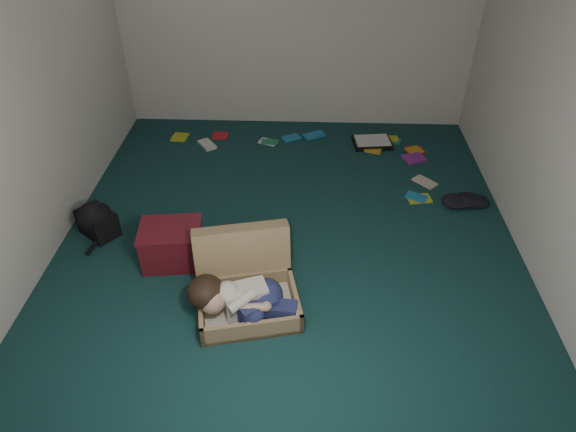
{
  "coord_description": "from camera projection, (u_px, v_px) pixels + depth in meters",
  "views": [
    {
      "loc": [
        0.14,
        -3.53,
        2.93
      ],
      "look_at": [
        0.0,
        -0.15,
        0.35
      ],
      "focal_mm": 32.0,
      "sensor_mm": 36.0,
      "label": 1
    }
  ],
  "objects": [
    {
      "name": "wall_back",
      "position": [
        297.0,
        14.0,
        5.59
      ],
      "size": [
        4.5,
        0.0,
        4.5
      ],
      "primitive_type": "plane",
      "rotation": [
        1.57,
        0.0,
        0.0
      ],
      "color": "silver",
      "rests_on": "ground"
    },
    {
      "name": "clothing_pile",
      "position": [
        468.0,
        200.0,
        4.92
      ],
      "size": [
        0.47,
        0.4,
        0.14
      ],
      "primitive_type": null,
      "rotation": [
        0.0,
        0.0,
        0.1
      ],
      "color": "black",
      "rests_on": "floor"
    },
    {
      "name": "suitcase",
      "position": [
        246.0,
        284.0,
        3.89
      ],
      "size": [
        0.87,
        0.86,
        0.54
      ],
      "rotation": [
        0.0,
        0.0,
        0.22
      ],
      "color": "#A38559",
      "rests_on": "floor"
    },
    {
      "name": "maroon_bin",
      "position": [
        172.0,
        245.0,
        4.24
      ],
      "size": [
        0.54,
        0.45,
        0.34
      ],
      "rotation": [
        0.0,
        0.0,
        0.12
      ],
      "color": "maroon",
      "rests_on": "floor"
    },
    {
      "name": "floor",
      "position": [
        289.0,
        237.0,
        4.59
      ],
      "size": [
        4.5,
        4.5,
        0.0
      ],
      "primitive_type": "plane",
      "color": "#133737",
      "rests_on": "ground"
    },
    {
      "name": "person",
      "position": [
        241.0,
        298.0,
        3.71
      ],
      "size": [
        0.82,
        0.4,
        0.34
      ],
      "rotation": [
        0.0,
        0.0,
        0.22
      ],
      "color": "silver",
      "rests_on": "suitcase"
    },
    {
      "name": "book_scatter",
      "position": [
        323.0,
        150.0,
        5.8
      ],
      "size": [
        2.95,
        1.5,
        0.02
      ],
      "color": "gold",
      "rests_on": "floor"
    },
    {
      "name": "backpack",
      "position": [
        98.0,
        222.0,
        4.55
      ],
      "size": [
        0.54,
        0.53,
        0.25
      ],
      "primitive_type": null,
      "rotation": [
        0.0,
        0.0,
        -0.67
      ],
      "color": "black",
      "rests_on": "floor"
    },
    {
      "name": "wall_right",
      "position": [
        563.0,
        107.0,
        3.73
      ],
      "size": [
        0.0,
        4.5,
        4.5
      ],
      "primitive_type": "plane",
      "rotation": [
        1.57,
        0.0,
        -1.57
      ],
      "color": "silver",
      "rests_on": "ground"
    },
    {
      "name": "paper_tray",
      "position": [
        372.0,
        142.0,
        5.9
      ],
      "size": [
        0.46,
        0.37,
        0.06
      ],
      "rotation": [
        0.0,
        0.0,
        0.11
      ],
      "color": "black",
      "rests_on": "floor"
    },
    {
      "name": "wall_front",
      "position": [
        266.0,
        347.0,
        2.01
      ],
      "size": [
        4.5,
        0.0,
        4.5
      ],
      "primitive_type": "plane",
      "rotation": [
        -1.57,
        0.0,
        0.0
      ],
      "color": "silver",
      "rests_on": "ground"
    },
    {
      "name": "wall_left",
      "position": [
        24.0,
        97.0,
        3.86
      ],
      "size": [
        0.0,
        4.5,
        4.5
      ],
      "primitive_type": "plane",
      "rotation": [
        1.57,
        0.0,
        1.57
      ],
      "color": "silver",
      "rests_on": "ground"
    }
  ]
}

